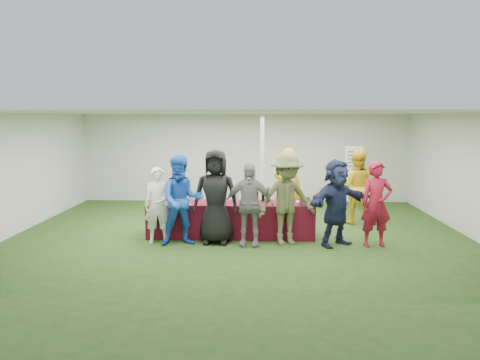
{
  "coord_description": "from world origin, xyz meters",
  "views": [
    {
      "loc": [
        0.39,
        -10.37,
        2.6
      ],
      "look_at": [
        0.01,
        -0.35,
        1.25
      ],
      "focal_mm": 35.0,
      "sensor_mm": 36.0,
      "label": 1
    }
  ],
  "objects_px": {
    "dump_bucket": "(305,201)",
    "customer_6": "(376,204)",
    "customer_2": "(216,197)",
    "customer_4": "(287,199)",
    "staff_back": "(356,187)",
    "customer_0": "(158,205)",
    "wine_list_sign": "(354,164)",
    "customer_3": "(249,204)",
    "customer_1": "(182,201)",
    "customer_5": "(336,203)",
    "serving_table": "(231,220)",
    "staff_pourer": "(287,186)"
  },
  "relations": [
    {
      "from": "serving_table",
      "to": "customer_6",
      "type": "xyz_separation_m",
      "value": [
        2.97,
        -0.67,
        0.49
      ]
    },
    {
      "from": "dump_bucket",
      "to": "customer_6",
      "type": "distance_m",
      "value": 1.46
    },
    {
      "from": "customer_2",
      "to": "customer_4",
      "type": "height_order",
      "value": "customer_2"
    },
    {
      "from": "customer_2",
      "to": "customer_6",
      "type": "distance_m",
      "value": 3.26
    },
    {
      "from": "customer_0",
      "to": "staff_pourer",
      "type": "bearing_deg",
      "value": 26.89
    },
    {
      "from": "serving_table",
      "to": "customer_5",
      "type": "distance_m",
      "value": 2.33
    },
    {
      "from": "staff_pourer",
      "to": "staff_back",
      "type": "bearing_deg",
      "value": 177.26
    },
    {
      "from": "serving_table",
      "to": "dump_bucket",
      "type": "height_order",
      "value": "dump_bucket"
    },
    {
      "from": "customer_4",
      "to": "wine_list_sign",
      "type": "bearing_deg",
      "value": 42.24
    },
    {
      "from": "customer_0",
      "to": "customer_3",
      "type": "bearing_deg",
      "value": -11.26
    },
    {
      "from": "dump_bucket",
      "to": "customer_1",
      "type": "bearing_deg",
      "value": -168.98
    },
    {
      "from": "customer_3",
      "to": "customer_6",
      "type": "xyz_separation_m",
      "value": [
        2.57,
        0.06,
        0.01
      ]
    },
    {
      "from": "wine_list_sign",
      "to": "customer_2",
      "type": "xyz_separation_m",
      "value": [
        -3.54,
        -3.6,
        -0.34
      ]
    },
    {
      "from": "staff_back",
      "to": "customer_6",
      "type": "bearing_deg",
      "value": 102.12
    },
    {
      "from": "wine_list_sign",
      "to": "customer_5",
      "type": "bearing_deg",
      "value": -106.3
    },
    {
      "from": "customer_6",
      "to": "customer_0",
      "type": "bearing_deg",
      "value": 172.81
    },
    {
      "from": "wine_list_sign",
      "to": "staff_back",
      "type": "relative_size",
      "value": 1.0
    },
    {
      "from": "customer_3",
      "to": "customer_1",
      "type": "bearing_deg",
      "value": -176.15
    },
    {
      "from": "customer_6",
      "to": "customer_5",
      "type": "bearing_deg",
      "value": 172.62
    },
    {
      "from": "customer_6",
      "to": "staff_back",
      "type": "bearing_deg",
      "value": 83.63
    },
    {
      "from": "serving_table",
      "to": "customer_2",
      "type": "distance_m",
      "value": 0.86
    },
    {
      "from": "customer_2",
      "to": "customer_3",
      "type": "xyz_separation_m",
      "value": [
        0.68,
        -0.19,
        -0.12
      ]
    },
    {
      "from": "dump_bucket",
      "to": "wine_list_sign",
      "type": "height_order",
      "value": "wine_list_sign"
    },
    {
      "from": "dump_bucket",
      "to": "staff_back",
      "type": "height_order",
      "value": "staff_back"
    },
    {
      "from": "customer_1",
      "to": "customer_0",
      "type": "bearing_deg",
      "value": 151.17
    },
    {
      "from": "customer_6",
      "to": "customer_2",
      "type": "bearing_deg",
      "value": 171.94
    },
    {
      "from": "customer_0",
      "to": "customer_3",
      "type": "xyz_separation_m",
      "value": [
        1.88,
        -0.16,
        0.06
      ]
    },
    {
      "from": "dump_bucket",
      "to": "wine_list_sign",
      "type": "bearing_deg",
      "value": 62.84
    },
    {
      "from": "customer_0",
      "to": "customer_3",
      "type": "relative_size",
      "value": 0.93
    },
    {
      "from": "wine_list_sign",
      "to": "customer_4",
      "type": "distance_m",
      "value": 4.21
    },
    {
      "from": "customer_1",
      "to": "customer_3",
      "type": "height_order",
      "value": "customer_1"
    },
    {
      "from": "serving_table",
      "to": "customer_4",
      "type": "relative_size",
      "value": 1.92
    },
    {
      "from": "staff_pourer",
      "to": "customer_4",
      "type": "relative_size",
      "value": 0.99
    },
    {
      "from": "customer_3",
      "to": "customer_2",
      "type": "bearing_deg",
      "value": 169.55
    },
    {
      "from": "customer_2",
      "to": "customer_6",
      "type": "height_order",
      "value": "customer_2"
    },
    {
      "from": "staff_back",
      "to": "customer_1",
      "type": "bearing_deg",
      "value": 40.33
    },
    {
      "from": "customer_2",
      "to": "customer_3",
      "type": "bearing_deg",
      "value": -10.96
    },
    {
      "from": "customer_4",
      "to": "customer_6",
      "type": "bearing_deg",
      "value": -20.45
    },
    {
      "from": "dump_bucket",
      "to": "customer_6",
      "type": "height_order",
      "value": "customer_6"
    },
    {
      "from": "customer_2",
      "to": "customer_4",
      "type": "bearing_deg",
      "value": 2.4
    },
    {
      "from": "wine_list_sign",
      "to": "customer_0",
      "type": "relative_size",
      "value": 1.14
    },
    {
      "from": "customer_6",
      "to": "customer_1",
      "type": "bearing_deg",
      "value": 174.7
    },
    {
      "from": "wine_list_sign",
      "to": "customer_3",
      "type": "relative_size",
      "value": 1.06
    },
    {
      "from": "customer_5",
      "to": "serving_table",
      "type": "bearing_deg",
      "value": 127.09
    },
    {
      "from": "staff_back",
      "to": "customer_0",
      "type": "height_order",
      "value": "staff_back"
    },
    {
      "from": "customer_3",
      "to": "wine_list_sign",
      "type": "bearing_deg",
      "value": 57.68
    },
    {
      "from": "customer_0",
      "to": "customer_1",
      "type": "xyz_separation_m",
      "value": [
        0.51,
        -0.14,
        0.13
      ]
    },
    {
      "from": "staff_back",
      "to": "customer_3",
      "type": "xyz_separation_m",
      "value": [
        -2.59,
        -2.1,
        -0.05
      ]
    },
    {
      "from": "serving_table",
      "to": "staff_pourer",
      "type": "xyz_separation_m",
      "value": [
        1.3,
        1.24,
        0.56
      ]
    },
    {
      "from": "customer_0",
      "to": "customer_5",
      "type": "height_order",
      "value": "customer_5"
    }
  ]
}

